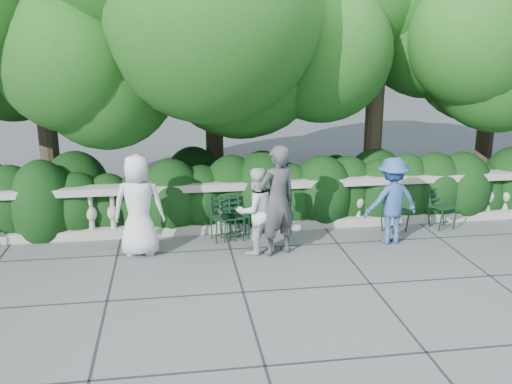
{
  "coord_description": "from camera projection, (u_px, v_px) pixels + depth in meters",
  "views": [
    {
      "loc": [
        -1.48,
        -8.79,
        3.75
      ],
      "look_at": [
        0.0,
        1.0,
        1.0
      ],
      "focal_mm": 40.0,
      "sensor_mm": 36.0,
      "label": 1
    }
  ],
  "objects": [
    {
      "name": "chair_d",
      "position": [
        234.0,
        242.0,
        10.64
      ],
      "size": [
        0.51,
        0.54,
        0.84
      ],
      "primitive_type": null,
      "rotation": [
        0.0,
        0.0,
        0.15
      ],
      "color": "black",
      "rests_on": "ground"
    },
    {
      "name": "person_older_blue",
      "position": [
        392.0,
        201.0,
        10.43
      ],
      "size": [
        1.12,
        0.74,
        1.61
      ],
      "primitive_type": "imported",
      "rotation": [
        0.0,
        0.0,
        3.28
      ],
      "color": "#2F508F",
      "rests_on": "ground"
    },
    {
      "name": "chair_e",
      "position": [
        446.0,
        230.0,
        11.28
      ],
      "size": [
        0.55,
        0.58,
        0.84
      ],
      "primitive_type": null,
      "rotation": [
        0.0,
        0.0,
        0.26
      ],
      "color": "black",
      "rests_on": "ground"
    },
    {
      "name": "chair_b",
      "position": [
        239.0,
        240.0,
        10.75
      ],
      "size": [
        0.47,
        0.51,
        0.84
      ],
      "primitive_type": null,
      "rotation": [
        0.0,
        0.0,
        0.06
      ],
      "color": "black",
      "rests_on": "ground"
    },
    {
      "name": "tree_canopy",
      "position": [
        273.0,
        23.0,
        11.67
      ],
      "size": [
        15.04,
        6.52,
        6.78
      ],
      "color": "#3F3023",
      "rests_on": "ground"
    },
    {
      "name": "balustrade",
      "position": [
        250.0,
        206.0,
        11.18
      ],
      "size": [
        12.0,
        0.44,
        1.0
      ],
      "color": "#9E998E",
      "rests_on": "ground"
    },
    {
      "name": "chair_c",
      "position": [
        226.0,
        243.0,
        10.62
      ],
      "size": [
        0.53,
        0.56,
        0.84
      ],
      "primitive_type": null,
      "rotation": [
        0.0,
        0.0,
        0.2
      ],
      "color": "black",
      "rests_on": "ground"
    },
    {
      "name": "chair_f",
      "position": [
        399.0,
        233.0,
        11.1
      ],
      "size": [
        0.6,
        0.62,
        0.84
      ],
      "primitive_type": null,
      "rotation": [
        0.0,
        0.0,
        0.43
      ],
      "color": "black",
      "rests_on": "ground"
    },
    {
      "name": "person_casual_man",
      "position": [
        256.0,
        211.0,
        9.94
      ],
      "size": [
        0.9,
        0.8,
        1.54
      ],
      "primitive_type": "imported",
      "rotation": [
        0.0,
        0.0,
        3.48
      ],
      "color": "silver",
      "rests_on": "ground"
    },
    {
      "name": "ground",
      "position": [
        265.0,
        265.0,
        9.59
      ],
      "size": [
        90.0,
        90.0,
        0.0
      ],
      "primitive_type": "plane",
      "color": "#515458",
      "rests_on": "ground"
    },
    {
      "name": "person_woman_grey",
      "position": [
        277.0,
        200.0,
        9.84
      ],
      "size": [
        0.84,
        0.71,
        1.95
      ],
      "primitive_type": "imported",
      "rotation": [
        0.0,
        0.0,
        3.54
      ],
      "color": "#3E3D42",
      "rests_on": "ground"
    },
    {
      "name": "person_businessman",
      "position": [
        139.0,
        205.0,
        9.83
      ],
      "size": [
        0.94,
        0.67,
        1.8
      ],
      "primitive_type": "imported",
      "rotation": [
        0.0,
        0.0,
        3.02
      ],
      "color": "silver",
      "rests_on": "ground"
    },
    {
      "name": "shrub_hedge",
      "position": [
        242.0,
        212.0,
        12.45
      ],
      "size": [
        15.0,
        2.6,
        1.7
      ],
      "primitive_type": null,
      "color": "black",
      "rests_on": "ground"
    }
  ]
}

